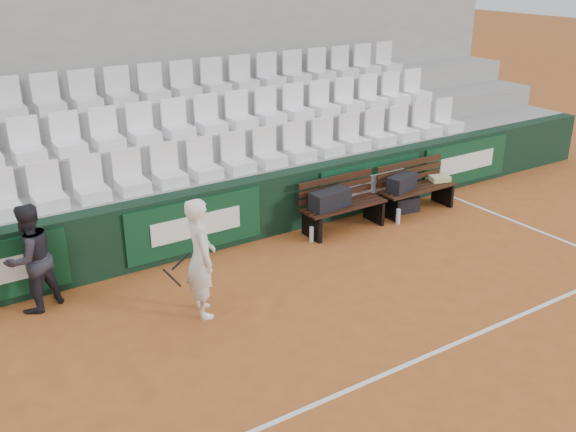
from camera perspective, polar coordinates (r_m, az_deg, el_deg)
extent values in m
plane|color=#AA5726|center=(7.22, 7.15, -14.41)|extent=(80.00, 80.00, 0.00)
cube|color=white|center=(7.21, 7.15, -14.38)|extent=(18.00, 0.06, 0.01)
cube|color=black|center=(9.94, -7.57, -0.36)|extent=(18.00, 0.30, 1.00)
cube|color=#0C381E|center=(9.71, -8.19, -0.82)|extent=(2.20, 0.04, 0.82)
cube|color=#0C381E|center=(11.43, 7.39, 2.82)|extent=(2.20, 0.04, 0.82)
cube|color=#0C381E|center=(13.05, 15.52, 4.65)|extent=(2.20, 0.04, 0.82)
cube|color=#969693|center=(10.47, -9.07, 0.75)|extent=(18.00, 0.95, 1.00)
cube|color=gray|center=(11.22, -11.15, 3.31)|extent=(18.00, 0.95, 1.45)
cube|color=#999A97|center=(12.00, -12.98, 5.53)|extent=(18.00, 0.95, 1.90)
cube|color=#979794|center=(12.30, -14.55, 11.79)|extent=(18.00, 0.30, 4.40)
cube|color=white|center=(10.05, -8.93, 4.77)|extent=(11.90, 0.44, 0.63)
cube|color=white|center=(10.77, -11.20, 8.29)|extent=(11.90, 0.44, 0.63)
cube|color=silver|center=(11.55, -13.21, 11.35)|extent=(11.90, 0.44, 0.63)
cube|color=black|center=(10.72, 4.99, -0.09)|extent=(1.50, 0.56, 0.45)
cube|color=#341B0F|center=(11.70, 11.36, 1.49)|extent=(1.50, 0.56, 0.45)
cube|color=black|center=(10.43, 3.77, 1.48)|extent=(0.72, 0.36, 0.30)
cube|color=black|center=(11.38, 10.07, 2.92)|extent=(0.64, 0.42, 0.27)
cube|color=#CFC286|center=(12.02, 13.33, 3.27)|extent=(0.40, 0.34, 0.10)
cube|color=black|center=(11.67, 10.39, 1.05)|extent=(0.48, 0.34, 0.27)
cylinder|color=silver|center=(10.26, 2.11, -1.66)|extent=(0.07, 0.07, 0.26)
cylinder|color=#AFC0C6|center=(11.10, 9.76, -0.04)|extent=(0.08, 0.08, 0.27)
imported|color=white|center=(8.07, -7.76, -3.68)|extent=(0.48, 0.64, 1.57)
torus|color=black|center=(8.01, -10.29, -5.41)|extent=(0.19, 0.30, 0.26)
cylinder|color=black|center=(7.97, -9.51, -3.98)|extent=(0.26, 0.03, 0.20)
imported|color=black|center=(8.76, -21.94, -3.50)|extent=(0.87, 0.79, 1.45)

